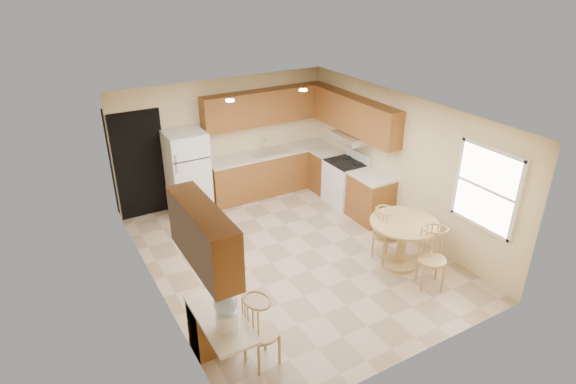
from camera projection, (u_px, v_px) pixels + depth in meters
floor at (293, 256)px, 8.20m from camera, size 5.50×5.50×0.00m
ceiling at (294, 113)px, 7.11m from camera, size 4.50×5.50×0.02m
wall_back at (225, 139)px, 9.80m from camera, size 4.50×0.02×2.50m
wall_front at (415, 279)px, 5.51m from camera, size 4.50×0.02×2.50m
wall_left at (153, 225)px, 6.64m from camera, size 0.02×5.50×2.50m
wall_right at (401, 163)px, 8.67m from camera, size 0.02×5.50×2.50m
doorway at (140, 165)px, 9.09m from camera, size 0.90×0.02×2.10m
base_cab_back at (270, 173)px, 10.31m from camera, size 2.75×0.60×0.87m
counter_back at (270, 153)px, 10.11m from camera, size 2.75×0.63×0.04m
base_cab_right_a at (327, 172)px, 10.33m from camera, size 0.60×0.59×0.87m
counter_right_a at (328, 152)px, 10.13m from camera, size 0.63×0.59×0.04m
base_cab_right_b at (370, 198)px, 9.20m from camera, size 0.60×0.80×0.87m
counter_right_b at (372, 177)px, 9.00m from camera, size 0.63×0.80×0.04m
upper_cab_back at (266, 107)px, 9.80m from camera, size 2.75×0.33×0.70m
upper_cab_right at (355, 115)px, 9.27m from camera, size 0.33×2.42×0.70m
upper_cab_left at (203, 236)px, 5.21m from camera, size 0.33×1.40×0.70m
sink at (269, 152)px, 10.09m from camera, size 0.78×0.44×0.01m
range_hood at (351, 137)px, 9.40m from camera, size 0.50×0.76×0.14m
desk_pedestal at (211, 325)px, 6.11m from camera, size 0.48×0.42×0.72m
desk_top at (220, 319)px, 5.64m from camera, size 0.50×1.20×0.04m
window at (487, 189)px, 7.10m from camera, size 0.06×1.12×1.30m
can_light_a at (230, 100)px, 7.83m from camera, size 0.14×0.14×0.02m
can_light_b at (303, 90)px, 8.46m from camera, size 0.14×0.14×0.02m
refrigerator at (188, 173)px, 9.28m from camera, size 0.74×0.72×1.67m
stove at (345, 182)px, 9.78m from camera, size 0.65×0.76×1.09m
dining_table at (403, 237)px, 7.74m from camera, size 1.09×1.09×0.81m
chair_table_a at (391, 232)px, 7.79m from camera, size 0.42×0.54×0.94m
chair_table_b at (438, 255)px, 7.13m from camera, size 0.43×0.50×0.98m
chair_desk at (265, 329)px, 5.71m from camera, size 0.43×0.56×0.97m
water_crock at (226, 310)px, 5.37m from camera, size 0.27×0.27×0.56m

